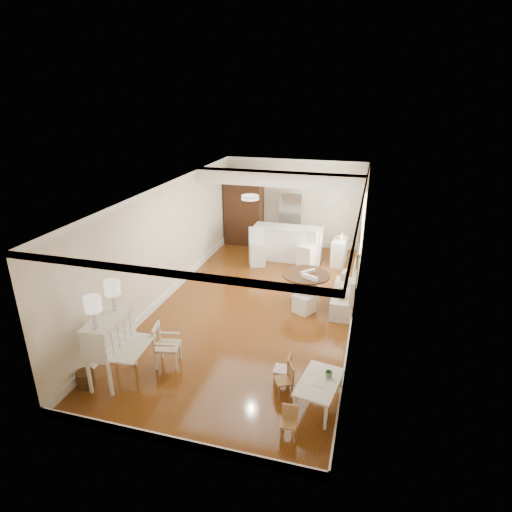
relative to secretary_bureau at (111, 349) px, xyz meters
The scene contains 20 objects.
room 4.28m from the secretary_bureau, 64.62° to the left, with size 9.00×9.04×2.82m.
secretary_bureau is the anchor object (origin of this frame).
gustavian_armchair 1.01m from the secretary_bureau, 41.31° to the left, with size 0.47×0.47×0.81m, color silver.
wicker_basket 0.66m from the secretary_bureau, 137.19° to the right, with size 0.30×0.30×0.30m, color #513319.
kids_table 3.63m from the secretary_bureau, ahead, with size 0.59×0.99×0.49m, color silver.
kids_chair_a 3.04m from the secretary_bureau, ahead, with size 0.28×0.28×0.59m, color olive.
kids_chair_b 3.00m from the secretary_bureau, 13.28° to the left, with size 0.28×0.28×0.59m, color tan.
kids_chair_c 3.33m from the secretary_bureau, ahead, with size 0.25×0.25×0.51m, color tan.
banquette 5.33m from the secretary_bureau, 46.15° to the left, with size 0.52×1.60×0.98m, color silver.
dining_table 4.71m from the secretary_bureau, 53.56° to the left, with size 1.12×1.12×0.77m, color #402614.
slip_chair_near 4.40m from the secretary_bureau, 49.73° to the left, with size 0.41×0.43×0.86m, color white.
slip_chair_far 4.79m from the secretary_bureau, 55.75° to the left, with size 0.40×0.42×0.84m, color white.
breakfast_counter 6.69m from the secretary_bureau, 74.39° to the left, with size 2.05×0.65×1.03m, color white.
bar_stool_left 5.88m from the secretary_bureau, 79.91° to the left, with size 0.44×0.44×1.11m, color silver.
bar_stool_right 6.45m from the secretary_bureau, 67.70° to the left, with size 0.43×0.43×1.08m, color white.
pantry_cabinet 7.54m from the secretary_bureau, 89.24° to the left, with size 1.20×0.60×2.30m, color #381E11.
fridge 7.76m from the secretary_bureau, 75.05° to the left, with size 0.75×0.65×1.80m, color silver.
sideboard 7.31m from the secretary_bureau, 62.92° to the left, with size 0.36×0.80×0.77m, color silver.
pencil_cup 3.75m from the secretary_bureau, ahead, with size 0.12×0.12×0.09m, color #59985A.
branch_vase 7.34m from the secretary_bureau, 62.75° to the left, with size 0.19×0.19×0.20m, color white.
Camera 1 is at (2.44, -8.74, 4.82)m, focal length 30.00 mm.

